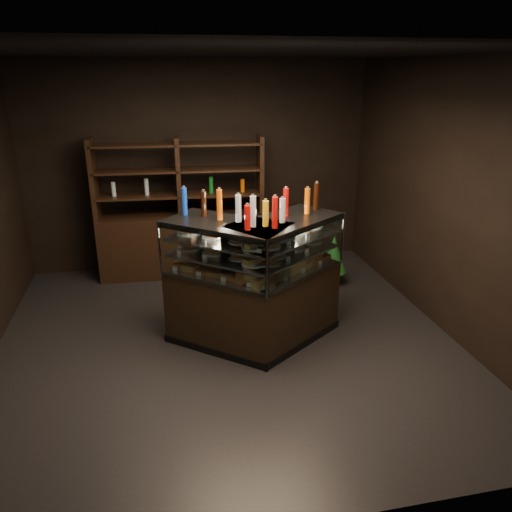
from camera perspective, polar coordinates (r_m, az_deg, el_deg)
The scene contains 7 objects.
ground at distance 5.68m, azimuth -3.28°, elevation -9.62°, with size 5.00×5.00×0.00m, color black.
room_shell at distance 5.00m, azimuth -3.74°, elevation 9.98°, with size 5.02×5.02×3.01m.
display_case at distance 5.46m, azimuth -0.03°, elevation -5.28°, with size 2.03×1.32×1.41m.
food_display at distance 5.23m, azimuth -0.01°, elevation 0.33°, with size 1.68×0.88×0.44m.
bottles_top at distance 5.09m, azimuth -0.03°, elevation 5.61°, with size 1.51×0.73×0.30m.
potted_conifer at distance 7.00m, azimuth 8.85°, elevation 0.34°, with size 0.38×0.38×0.81m.
back_shelving at distance 7.28m, azimuth -8.48°, elevation 2.38°, with size 2.37×0.57×2.00m.
Camera 1 is at (-0.69, -4.86, 2.86)m, focal length 35.00 mm.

